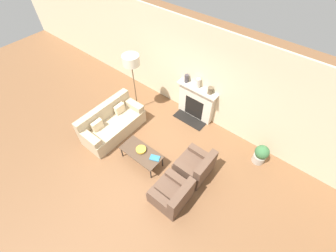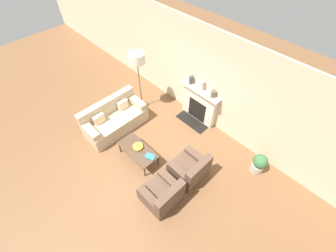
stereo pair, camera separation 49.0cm
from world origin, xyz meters
name	(u,v)px [view 2 (the right image)]	position (x,y,z in m)	size (l,w,h in m)	color
ground_plane	(138,162)	(0.00, 0.00, 0.00)	(18.00, 18.00, 0.00)	brown
wall_back	(205,78)	(0.00, 2.56, 1.45)	(18.00, 0.06, 2.90)	beige
fireplace	(199,105)	(0.03, 2.41, 0.55)	(1.27, 0.59, 1.13)	beige
couch	(114,119)	(-1.48, 0.33, 0.33)	(0.85, 1.85, 0.89)	tan
armchair_near	(162,194)	(1.21, -0.25, 0.29)	(0.80, 0.81, 0.80)	brown
armchair_far	(190,169)	(1.21, 0.70, 0.29)	(0.80, 0.81, 0.80)	brown
coffee_table	(138,150)	(-0.09, 0.10, 0.39)	(1.13, 0.54, 0.42)	#4C3828
bowl	(138,147)	(-0.12, 0.14, 0.46)	(0.26, 0.26, 0.07)	gold
book	(150,156)	(0.31, 0.18, 0.43)	(0.30, 0.25, 0.02)	teal
floor_lamp	(137,62)	(-1.62, 1.50, 1.70)	(0.47, 0.47, 1.97)	brown
mantel_vase_left	(191,80)	(-0.38, 2.43, 1.25)	(0.13, 0.13, 0.25)	#3D383D
mantel_vase_center_left	(202,86)	(0.02, 2.43, 1.28)	(0.13, 0.13, 0.30)	beige
mantel_vase_center_right	(213,94)	(0.43, 2.43, 1.23)	(0.15, 0.15, 0.20)	brown
potted_plant	(259,163)	(2.36, 2.08, 0.31)	(0.37, 0.37, 0.60)	#B2A899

